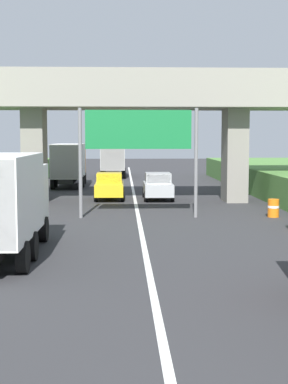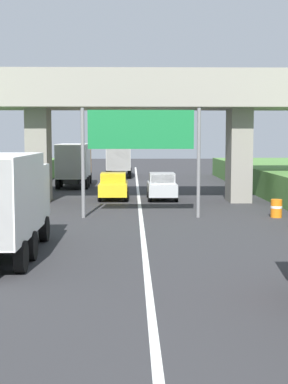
% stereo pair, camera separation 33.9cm
% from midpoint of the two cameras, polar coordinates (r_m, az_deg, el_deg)
% --- Properties ---
extents(lane_centre_stripe, '(0.20, 90.97, 0.01)m').
position_cam_midpoint_polar(lane_centre_stripe, '(28.76, 0.01, -2.41)').
color(lane_centre_stripe, white).
rests_on(lane_centre_stripe, ground).
extents(overpass_bridge, '(40.00, 4.80, 7.90)m').
position_cam_midpoint_polar(overpass_bridge, '(34.90, -0.21, 8.83)').
color(overpass_bridge, gray).
rests_on(overpass_bridge, ground).
extents(overhead_highway_sign, '(5.88, 0.18, 5.40)m').
position_cam_midpoint_polar(overhead_highway_sign, '(27.89, 0.03, 5.57)').
color(overhead_highway_sign, slate).
rests_on(overhead_highway_sign, ground).
extents(truck_orange, '(2.44, 7.30, 3.44)m').
position_cam_midpoint_polar(truck_orange, '(45.73, -6.77, 2.95)').
color(truck_orange, black).
rests_on(truck_orange, ground).
extents(truck_black, '(2.44, 7.30, 3.44)m').
position_cam_midpoint_polar(truck_black, '(56.35, -2.35, 3.48)').
color(truck_black, black).
rests_on(truck_black, ground).
extents(truck_white, '(2.44, 7.30, 3.44)m').
position_cam_midpoint_polar(truck_white, '(19.35, -13.68, -0.72)').
color(truck_white, black).
rests_on(truck_white, ground).
extents(car_silver, '(1.86, 4.10, 1.72)m').
position_cam_midpoint_polar(car_silver, '(36.14, 2.07, 0.59)').
color(car_silver, '#B2B5B7').
rests_on(car_silver, ground).
extents(car_yellow, '(1.86, 4.10, 1.72)m').
position_cam_midpoint_polar(car_yellow, '(36.29, -2.82, 0.61)').
color(car_yellow, gold).
rests_on(car_yellow, ground).
extents(construction_barrel_5, '(0.57, 0.57, 0.90)m').
position_cam_midpoint_polar(construction_barrel_5, '(28.99, 13.48, -1.60)').
color(construction_barrel_5, orange).
rests_on(construction_barrel_5, ground).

